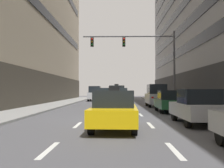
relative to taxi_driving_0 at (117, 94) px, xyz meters
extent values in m
plane|color=#515156|center=(-0.02, -28.89, -1.05)|extent=(120.00, 120.00, 0.00)
cube|color=gray|center=(-6.56, -28.89, -0.98)|extent=(3.10, 80.00, 0.14)
cube|color=silver|center=(-1.68, -36.89, -1.04)|extent=(0.16, 2.00, 0.01)
cube|color=silver|center=(-1.68, -31.89, -1.04)|extent=(0.16, 2.00, 0.01)
cube|color=silver|center=(-1.68, -26.89, -1.04)|extent=(0.16, 2.00, 0.01)
cube|color=silver|center=(-1.68, -21.89, -1.04)|extent=(0.16, 2.00, 0.01)
cube|color=silver|center=(-1.68, -16.89, -1.04)|extent=(0.16, 2.00, 0.01)
cube|color=silver|center=(-1.68, -11.89, -1.04)|extent=(0.16, 2.00, 0.01)
cube|color=silver|center=(-1.68, -6.89, -1.04)|extent=(0.16, 2.00, 0.01)
cube|color=silver|center=(-1.68, -1.89, -1.04)|extent=(0.16, 2.00, 0.01)
cube|color=silver|center=(-1.68, 3.11, -1.04)|extent=(0.16, 2.00, 0.01)
cube|color=silver|center=(1.64, -36.89, -1.04)|extent=(0.16, 2.00, 0.01)
cube|color=silver|center=(1.64, -31.89, -1.04)|extent=(0.16, 2.00, 0.01)
cube|color=silver|center=(1.64, -26.89, -1.04)|extent=(0.16, 2.00, 0.01)
cube|color=silver|center=(1.64, -21.89, -1.04)|extent=(0.16, 2.00, 0.01)
cube|color=silver|center=(1.64, -16.89, -1.04)|extent=(0.16, 2.00, 0.01)
cube|color=silver|center=(1.64, -11.89, -1.04)|extent=(0.16, 2.00, 0.01)
cube|color=silver|center=(1.64, -6.89, -1.04)|extent=(0.16, 2.00, 0.01)
cube|color=silver|center=(1.64, -1.89, -1.04)|extent=(0.16, 2.00, 0.01)
cube|color=silver|center=(1.64, 3.11, -1.04)|extent=(0.16, 2.00, 0.01)
cylinder|color=black|center=(-0.74, 1.36, -0.72)|extent=(0.24, 0.66, 0.65)
cylinder|color=black|center=(0.83, 1.30, -0.72)|extent=(0.24, 0.66, 0.65)
cylinder|color=black|center=(-0.83, -1.30, -0.72)|extent=(0.24, 0.66, 0.65)
cylinder|color=black|center=(0.74, -1.36, -0.72)|extent=(0.24, 0.66, 0.65)
cube|color=yellow|center=(0.00, 0.00, -0.28)|extent=(1.96, 4.40, 0.89)
cube|color=black|center=(0.00, 0.00, 0.61)|extent=(1.66, 2.62, 0.89)
cube|color=white|center=(-0.56, 2.15, -0.12)|extent=(0.20, 0.09, 0.14)
cube|color=red|center=(-0.71, -2.11, -0.12)|extent=(0.20, 0.09, 0.14)
cube|color=white|center=(0.71, 2.11, -0.12)|extent=(0.20, 0.09, 0.14)
cube|color=red|center=(0.56, -2.15, -0.12)|extent=(0.20, 0.09, 0.14)
cube|color=black|center=(0.00, 0.00, 1.14)|extent=(0.44, 0.21, 0.18)
cylinder|color=black|center=(-4.06, -3.63, -0.71)|extent=(0.23, 0.68, 0.68)
cylinder|color=black|center=(-2.40, -3.64, -0.71)|extent=(0.23, 0.68, 0.68)
cylinder|color=black|center=(-4.07, -6.43, -0.71)|extent=(0.23, 0.68, 0.68)
cylinder|color=black|center=(-2.41, -6.43, -0.71)|extent=(0.23, 0.68, 0.68)
cube|color=#B7BABF|center=(-3.23, -5.03, -0.24)|extent=(1.92, 4.56, 0.93)
cube|color=black|center=(-3.23, -5.03, 0.69)|extent=(1.67, 2.70, 0.93)
cube|color=white|center=(-3.89, -2.79, -0.08)|extent=(0.21, 0.08, 0.14)
cube|color=red|center=(-3.91, -7.27, -0.08)|extent=(0.21, 0.08, 0.14)
cube|color=white|center=(-2.56, -2.79, -0.08)|extent=(0.21, 0.08, 0.14)
cube|color=red|center=(-2.57, -7.27, -0.08)|extent=(0.21, 0.08, 0.14)
cylinder|color=black|center=(-0.80, -14.29, -0.72)|extent=(0.23, 0.66, 0.65)
cylinder|color=black|center=(0.77, -14.24, -0.72)|extent=(0.23, 0.66, 0.65)
cylinder|color=black|center=(-0.73, -16.94, -0.72)|extent=(0.23, 0.66, 0.65)
cylinder|color=black|center=(0.84, -16.90, -0.72)|extent=(0.23, 0.66, 0.65)
cube|color=yellow|center=(0.02, -15.59, -0.28)|extent=(1.93, 4.38, 0.89)
cube|color=black|center=(0.02, -15.59, 0.61)|extent=(1.64, 2.60, 0.89)
cube|color=white|center=(-0.67, -13.49, -0.12)|extent=(0.20, 0.08, 0.14)
cube|color=red|center=(-0.55, -17.73, -0.12)|extent=(0.20, 0.08, 0.14)
cube|color=white|center=(0.60, -13.45, -0.12)|extent=(0.20, 0.08, 0.14)
cube|color=red|center=(0.71, -17.70, -0.12)|extent=(0.20, 0.08, 0.14)
cube|color=black|center=(0.02, -15.59, 1.14)|extent=(0.44, 0.21, 0.18)
cylinder|color=black|center=(-0.72, -20.19, -0.71)|extent=(0.23, 0.68, 0.68)
cylinder|color=black|center=(0.93, -20.21, -0.71)|extent=(0.23, 0.68, 0.68)
cylinder|color=black|center=(-0.75, -22.96, -0.71)|extent=(0.23, 0.68, 0.68)
cylinder|color=black|center=(0.89, -22.98, -0.71)|extent=(0.23, 0.68, 0.68)
cube|color=navy|center=(0.09, -21.59, -0.38)|extent=(1.95, 4.54, 0.66)
cube|color=black|center=(0.09, -21.79, 0.30)|extent=(1.67, 1.97, 0.70)
cube|color=white|center=(-0.55, -19.36, -0.26)|extent=(0.21, 0.08, 0.14)
cube|color=red|center=(-0.60, -23.80, -0.26)|extent=(0.21, 0.08, 0.14)
cube|color=white|center=(0.78, -19.37, -0.26)|extent=(0.21, 0.08, 0.14)
cube|color=red|center=(0.72, -23.81, -0.26)|extent=(0.21, 0.08, 0.14)
cylinder|color=black|center=(-0.98, -25.65, -0.70)|extent=(0.24, 0.69, 0.69)
cylinder|color=black|center=(0.70, -25.64, -0.70)|extent=(0.24, 0.69, 0.69)
cylinder|color=black|center=(-0.95, -28.49, -0.70)|extent=(0.24, 0.69, 0.69)
cylinder|color=black|center=(0.72, -28.47, -0.70)|extent=(0.24, 0.69, 0.69)
cube|color=#1E512D|center=(-0.13, -27.06, -0.37)|extent=(1.97, 4.63, 0.67)
cube|color=black|center=(-0.13, -27.27, 0.33)|extent=(1.70, 2.01, 0.71)
cube|color=white|center=(-0.82, -24.80, -0.25)|extent=(0.21, 0.09, 0.15)
cube|color=red|center=(-0.78, -29.34, -0.25)|extent=(0.21, 0.09, 0.15)
cube|color=white|center=(0.53, -24.79, -0.25)|extent=(0.21, 0.09, 0.15)
cube|color=red|center=(0.57, -29.32, -0.25)|extent=(0.21, 0.09, 0.15)
cylinder|color=black|center=(-0.70, -31.92, -0.73)|extent=(0.23, 0.64, 0.63)
cylinder|color=black|center=(0.83, -31.98, -0.73)|extent=(0.23, 0.64, 0.63)
cylinder|color=black|center=(-0.79, -34.50, -0.73)|extent=(0.23, 0.64, 0.63)
cylinder|color=black|center=(0.74, -34.56, -0.73)|extent=(0.23, 0.64, 0.63)
cube|color=yellow|center=(0.02, -33.24, -0.43)|extent=(1.91, 4.27, 0.61)
cube|color=black|center=(0.01, -33.43, 0.21)|extent=(1.59, 1.87, 0.65)
cube|color=white|center=(-0.53, -31.15, -0.32)|extent=(0.19, 0.08, 0.13)
cube|color=red|center=(-0.67, -35.28, -0.32)|extent=(0.19, 0.08, 0.13)
cube|color=white|center=(0.71, -31.20, -0.32)|extent=(0.19, 0.08, 0.13)
cube|color=red|center=(0.56, -35.32, -0.32)|extent=(0.19, 0.08, 0.13)
cube|color=black|center=(0.01, -33.43, 0.62)|extent=(0.43, 0.21, 0.17)
cylinder|color=black|center=(3.13, -36.25, -0.72)|extent=(0.23, 0.67, 0.66)
cube|color=white|center=(3.31, -35.44, -0.28)|extent=(0.20, 0.08, 0.14)
cylinder|color=black|center=(3.12, -30.05, -0.72)|extent=(0.22, 0.65, 0.65)
cylinder|color=black|center=(4.71, -30.05, -0.72)|extent=(0.22, 0.65, 0.65)
cylinder|color=black|center=(3.12, -32.73, -0.72)|extent=(0.22, 0.65, 0.65)
cube|color=#B7BABF|center=(3.91, -31.39, -0.40)|extent=(1.83, 4.36, 0.63)
cube|color=black|center=(3.91, -31.59, 0.25)|extent=(1.59, 1.89, 0.67)
cube|color=white|center=(3.28, -29.25, -0.29)|extent=(0.20, 0.08, 0.14)
cube|color=red|center=(3.27, -33.53, -0.29)|extent=(0.20, 0.08, 0.14)
cube|color=white|center=(4.55, -29.25, -0.29)|extent=(0.20, 0.08, 0.14)
cylinder|color=black|center=(3.16, -23.46, -0.73)|extent=(0.22, 0.64, 0.63)
cylinder|color=black|center=(4.70, -23.49, -0.73)|extent=(0.22, 0.64, 0.63)
cylinder|color=black|center=(3.12, -26.06, -0.73)|extent=(0.22, 0.64, 0.63)
cylinder|color=black|center=(4.66, -26.08, -0.73)|extent=(0.22, 0.64, 0.63)
cube|color=#1E512D|center=(3.91, -24.77, -0.42)|extent=(1.84, 4.26, 0.62)
cube|color=black|center=(3.91, -24.97, 0.21)|extent=(1.57, 1.85, 0.65)
cube|color=white|center=(3.33, -22.69, -0.31)|extent=(0.19, 0.08, 0.13)
cube|color=red|center=(3.26, -26.84, -0.31)|extent=(0.19, 0.08, 0.13)
cube|color=white|center=(4.56, -22.71, -0.31)|extent=(0.19, 0.08, 0.13)
cube|color=red|center=(4.50, -26.86, -0.31)|extent=(0.19, 0.08, 0.13)
cylinder|color=black|center=(3.11, -17.10, -0.71)|extent=(0.23, 0.67, 0.67)
cylinder|color=black|center=(4.74, -17.12, -0.71)|extent=(0.23, 0.67, 0.67)
cylinder|color=black|center=(3.08, -19.84, -0.71)|extent=(0.23, 0.67, 0.67)
cylinder|color=black|center=(4.71, -19.86, -0.71)|extent=(0.23, 0.67, 0.67)
cube|color=#B7BABF|center=(3.91, -18.48, -0.26)|extent=(1.92, 4.48, 0.91)
cube|color=black|center=(3.91, -18.48, 0.66)|extent=(1.65, 2.66, 0.91)
cube|color=white|center=(3.28, -16.28, -0.10)|extent=(0.20, 0.08, 0.14)
cube|color=red|center=(3.23, -20.67, -0.10)|extent=(0.20, 0.08, 0.14)
cube|color=white|center=(4.59, -16.30, -0.10)|extent=(0.20, 0.08, 0.14)
cube|color=red|center=(4.54, -20.68, -0.10)|extent=(0.20, 0.08, 0.14)
cylinder|color=#4C4C51|center=(5.36, -19.77, 2.56)|extent=(0.18, 0.18, 6.94)
cylinder|color=#4C4C51|center=(1.15, -19.77, 5.53)|extent=(8.43, 0.12, 0.12)
cube|color=black|center=(0.73, -19.77, 5.01)|extent=(0.28, 0.24, 0.84)
sphere|color=red|center=(0.73, -19.91, 5.27)|extent=(0.17, 0.17, 0.17)
sphere|color=#523505|center=(0.73, -19.91, 5.01)|extent=(0.17, 0.17, 0.17)
sphere|color=#073E10|center=(0.73, -19.91, 4.75)|extent=(0.17, 0.17, 0.17)
cube|color=black|center=(-2.23, -19.77, 5.01)|extent=(0.28, 0.24, 0.84)
sphere|color=red|center=(-2.23, -19.91, 5.27)|extent=(0.17, 0.17, 0.17)
sphere|color=#523505|center=(-2.23, -19.91, 5.01)|extent=(0.17, 0.17, 0.17)
sphere|color=#073E10|center=(-2.23, -19.91, 4.75)|extent=(0.17, 0.17, 0.17)
camera|label=1|loc=(0.15, -43.80, 0.53)|focal=41.83mm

